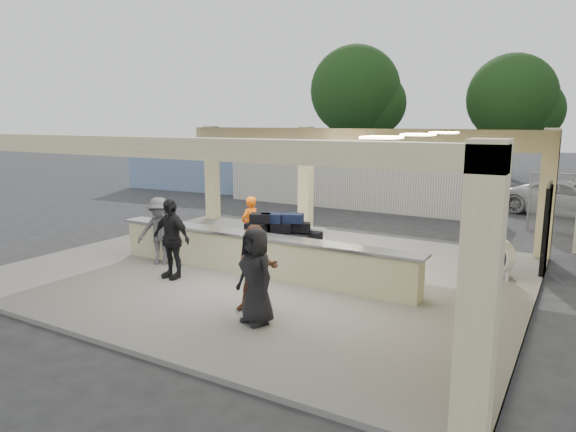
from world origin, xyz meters
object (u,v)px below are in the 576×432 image
Objects in this scene: baggage_handler at (250,226)px; passenger_a at (257,268)px; luggage_cart at (277,236)px; container_white at (349,178)px; passenger_d at (256,276)px; container_blue at (220,165)px; baggage_counter at (256,254)px; passenger_c at (159,231)px; car_white_a at (572,199)px; passenger_b at (171,238)px; drum_fan at (497,256)px.

baggage_handler is 0.97× the size of passenger_a.
container_white is at bearing 87.22° from luggage_cart.
container_blue reaches higher than passenger_d.
luggage_cart reaches higher than baggage_counter.
passenger_c is (-2.57, -1.56, 0.13)m from luggage_cart.
container_blue is (-16.80, -0.76, 0.68)m from car_white_a.
baggage_counter is at bearing -54.18° from container_blue.
passenger_d is (2.81, -3.89, 0.07)m from baggage_handler.
passenger_b is at bearing 176.58° from passenger_d.
container_white is at bearing 59.83° from passenger_c.
baggage_handler is 4.80m from passenger_d.
container_blue is at bearing 92.36° from passenger_c.
passenger_a is (2.48, -3.36, 0.03)m from baggage_handler.
passenger_b is 0.39× the size of car_white_a.
baggage_handler is 0.34× the size of car_white_a.
passenger_d is (1.70, -2.53, 0.40)m from baggage_counter.
baggage_handler is 4.18m from passenger_a.
passenger_c is 16.16m from car_white_a.
passenger_a is at bearing -11.42° from passenger_b.
passenger_c is at bearing -164.99° from luggage_cart.
drum_fan is 0.08× the size of container_white.
container_blue is (-12.27, 14.78, 0.39)m from passenger_d.
passenger_b reaches higher than passenger_d.
drum_fan is 0.54× the size of passenger_c.
container_white is at bearing 97.79° from passenger_b.
passenger_d is at bearing -55.25° from container_blue.
passenger_c is (-4.00, 1.50, 0.02)m from passenger_a.
baggage_counter is 4.85× the size of passenger_a.
luggage_cart is 4.00m from passenger_d.
passenger_b reaches higher than luggage_cart.
passenger_d is (4.33, -2.03, 0.02)m from passenger_c.
passenger_c is (-1.08, 0.73, -0.07)m from passenger_b.
baggage_counter is at bearing -103.09° from luggage_cart.
passenger_d is (0.33, -0.52, 0.04)m from passenger_a.
car_white_a is 8.95m from container_white.
passenger_d is at bearing -54.60° from passenger_c.
luggage_cart is at bearing -51.76° from container_blue.
car_white_a is (4.53, 15.54, -0.29)m from passenger_d.
passenger_b is at bearing -0.55° from baggage_handler.
baggage_counter is at bearing 142.34° from passenger_d.
container_blue reaches higher than luggage_cart.
car_white_a reaches higher than baggage_counter.
passenger_d is at bearing -91.40° from drum_fan.
container_white reaches higher than drum_fan.
baggage_counter is 0.77× the size of container_blue.
passenger_a is 0.16× the size of container_blue.
drum_fan is 7.65m from passenger_b.
luggage_cart is 1.09m from baggage_handler.
baggage_handler is at bearing 83.74° from passenger_b.
passenger_c is (-1.52, -1.86, 0.05)m from baggage_handler.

